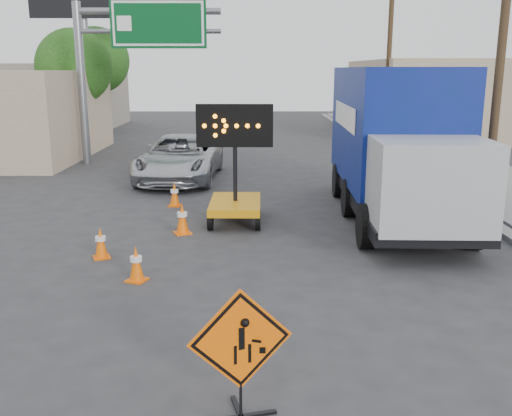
{
  "coord_description": "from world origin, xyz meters",
  "views": [
    {
      "loc": [
        0.84,
        -6.97,
        4.06
      ],
      "look_at": [
        0.89,
        3.62,
        1.47
      ],
      "focal_mm": 40.0,
      "sensor_mm": 36.0,
      "label": 1
    }
  ],
  "objects_px": {
    "arrow_board": "(235,197)",
    "pickup_truck": "(180,158)",
    "construction_sign": "(240,352)",
    "box_truck": "(395,151)"
  },
  "relations": [
    {
      "from": "arrow_board",
      "to": "pickup_truck",
      "type": "bearing_deg",
      "value": 110.93
    },
    {
      "from": "construction_sign",
      "to": "pickup_truck",
      "type": "xyz_separation_m",
      "value": [
        -2.6,
        15.18,
        -0.05
      ]
    },
    {
      "from": "box_truck",
      "to": "arrow_board",
      "type": "bearing_deg",
      "value": -170.74
    },
    {
      "from": "construction_sign",
      "to": "pickup_truck",
      "type": "relative_size",
      "value": 0.28
    },
    {
      "from": "construction_sign",
      "to": "pickup_truck",
      "type": "distance_m",
      "value": 15.4
    },
    {
      "from": "box_truck",
      "to": "construction_sign",
      "type": "bearing_deg",
      "value": -111.19
    },
    {
      "from": "pickup_truck",
      "to": "box_truck",
      "type": "height_order",
      "value": "box_truck"
    },
    {
      "from": "arrow_board",
      "to": "pickup_truck",
      "type": "height_order",
      "value": "arrow_board"
    },
    {
      "from": "box_truck",
      "to": "pickup_truck",
      "type": "bearing_deg",
      "value": 141.66
    },
    {
      "from": "pickup_truck",
      "to": "box_truck",
      "type": "xyz_separation_m",
      "value": [
        6.66,
        -5.64,
        1.04
      ]
    }
  ]
}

